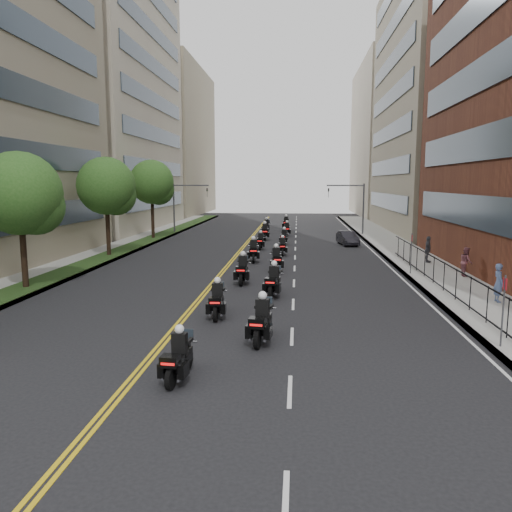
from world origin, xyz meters
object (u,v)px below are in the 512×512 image
(motorcycle_8, at_px, (261,242))
(motorcycle_13, at_px, (286,224))
(motorcycle_11, at_px, (287,230))
(pedestrian_a, at_px, (499,283))
(motorcycle_0, at_px, (179,359))
(pedestrian_b, at_px, (466,262))
(pedestrian_c, at_px, (428,249))
(motorcycle_5, at_px, (276,260))
(motorcycle_4, at_px, (243,271))
(motorcycle_6, at_px, (253,252))
(motorcycle_7, at_px, (283,247))
(parked_sedan, at_px, (348,238))
(motorcycle_2, at_px, (217,302))
(motorcycle_3, at_px, (274,282))
(motorcycle_12, at_px, (266,226))
(motorcycle_9, at_px, (284,238))
(motorcycle_10, at_px, (265,232))
(motorcycle_1, at_px, (262,322))

(motorcycle_8, distance_m, motorcycle_13, 18.15)
(motorcycle_11, height_order, pedestrian_a, pedestrian_a)
(motorcycle_0, distance_m, pedestrian_b, 21.58)
(pedestrian_a, bearing_deg, pedestrian_c, 0.08)
(motorcycle_5, distance_m, pedestrian_a, 13.59)
(motorcycle_4, xyz_separation_m, pedestrian_b, (13.24, 2.56, 0.29))
(motorcycle_6, xyz_separation_m, pedestrian_b, (13.32, -5.30, 0.28))
(motorcycle_4, xyz_separation_m, motorcycle_6, (-0.08, 7.86, 0.01))
(motorcycle_7, xyz_separation_m, parked_sedan, (5.79, 6.96, 0.00))
(motorcycle_5, bearing_deg, motorcycle_2, -106.98)
(motorcycle_3, relative_size, parked_sedan, 0.64)
(motorcycle_3, relative_size, motorcycle_6, 0.97)
(parked_sedan, height_order, pedestrian_c, pedestrian_c)
(motorcycle_3, bearing_deg, motorcycle_2, -110.98)
(motorcycle_3, bearing_deg, parked_sedan, 82.11)
(motorcycle_13, distance_m, pedestrian_a, 38.43)
(motorcycle_5, height_order, motorcycle_12, motorcycle_5)
(motorcycle_6, xyz_separation_m, motorcycle_9, (1.95, 10.42, -0.10))
(motorcycle_4, height_order, motorcycle_10, motorcycle_10)
(motorcycle_0, distance_m, motorcycle_12, 43.45)
(motorcycle_2, height_order, motorcycle_4, motorcycle_4)
(motorcycle_11, height_order, parked_sedan, motorcycle_11)
(pedestrian_a, bearing_deg, motorcycle_12, 19.99)
(motorcycle_4, xyz_separation_m, pedestrian_c, (12.28, 7.69, 0.34))
(motorcycle_4, xyz_separation_m, parked_sedan, (7.74, 18.39, -0.10))
(motorcycle_6, bearing_deg, motorcycle_11, 78.54)
(motorcycle_9, relative_size, motorcycle_10, 0.86)
(motorcycle_11, xyz_separation_m, pedestrian_c, (10.31, -18.09, 0.41))
(motorcycle_10, height_order, pedestrian_c, pedestrian_c)
(motorcycle_1, relative_size, motorcycle_6, 0.99)
(motorcycle_4, relative_size, motorcycle_12, 1.06)
(motorcycle_6, relative_size, parked_sedan, 0.66)
(motorcycle_0, distance_m, motorcycle_1, 4.30)
(motorcycle_6, xyz_separation_m, pedestrian_c, (12.36, -0.17, 0.33))
(motorcycle_3, height_order, motorcycle_10, motorcycle_10)
(motorcycle_3, xyz_separation_m, parked_sedan, (5.81, 21.55, -0.09))
(parked_sedan, xyz_separation_m, pedestrian_b, (5.50, -15.83, 0.39))
(motorcycle_7, distance_m, motorcycle_9, 6.85)
(motorcycle_3, bearing_deg, motorcycle_8, 103.53)
(motorcycle_0, relative_size, motorcycle_7, 1.03)
(motorcycle_3, xyz_separation_m, motorcycle_12, (-2.39, 32.39, -0.03))
(motorcycle_7, height_order, parked_sedan, motorcycle_7)
(motorcycle_3, bearing_deg, motorcycle_9, 97.34)
(motorcycle_6, height_order, motorcycle_10, same)
(motorcycle_3, distance_m, motorcycle_13, 35.98)
(motorcycle_5, distance_m, parked_sedan, 15.45)
(motorcycle_12, xyz_separation_m, pedestrian_a, (13.05, -33.28, 0.37))
(pedestrian_b, bearing_deg, motorcycle_0, 145.07)
(parked_sedan, xyz_separation_m, pedestrian_c, (4.54, -10.70, 0.44))
(motorcycle_2, relative_size, motorcycle_11, 1.04)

